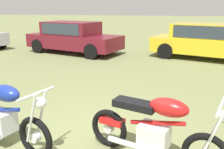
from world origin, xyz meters
The scene contains 5 objects.
ground_plane centered at (0.00, 0.00, 0.00)m, with size 120.00×120.00×0.00m, color olive.
motorcycle_blue centered at (-1.12, -0.28, 0.49)m, with size 2.02×0.92×1.02m.
motorcycle_red centered at (1.19, -0.23, 0.48)m, with size 1.93×0.91×1.02m.
car_burgundy centered at (-2.92, 7.46, 0.80)m, with size 4.71×2.95×1.43m.
car_yellow centered at (2.81, 7.33, 0.80)m, with size 4.52×2.94×1.43m.
Camera 1 is at (1.27, -3.28, 2.08)m, focal length 39.32 mm.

